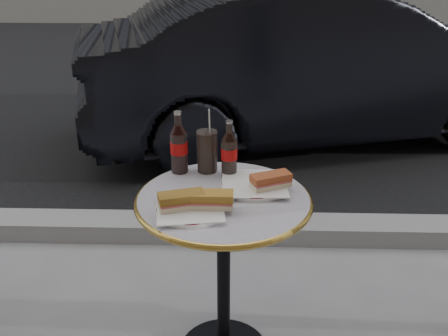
{
  "coord_description": "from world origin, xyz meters",
  "views": [
    {
      "loc": [
        0.05,
        -1.54,
        1.54
      ],
      "look_at": [
        0.0,
        0.05,
        0.82
      ],
      "focal_mm": 40.0,
      "sensor_mm": 36.0,
      "label": 1
    }
  ],
  "objects_px": {
    "bistro_table": "(224,282)",
    "cola_bottle_left": "(179,142)",
    "plate_right": "(254,185)",
    "cola_glass": "(207,151)",
    "plate_left": "(190,210)",
    "cola_bottle_right": "(229,149)",
    "parked_car": "(320,64)"
  },
  "relations": [
    {
      "from": "plate_left",
      "to": "cola_glass",
      "type": "bearing_deg",
      "value": 83.23
    },
    {
      "from": "cola_bottle_left",
      "to": "cola_glass",
      "type": "xyz_separation_m",
      "value": [
        0.11,
        0.01,
        -0.04
      ]
    },
    {
      "from": "cola_bottle_left",
      "to": "cola_bottle_right",
      "type": "bearing_deg",
      "value": -9.7
    },
    {
      "from": "plate_right",
      "to": "cola_bottle_right",
      "type": "distance_m",
      "value": 0.17
    },
    {
      "from": "bistro_table",
      "to": "cola_glass",
      "type": "relative_size",
      "value": 4.45
    },
    {
      "from": "bistro_table",
      "to": "cola_bottle_left",
      "type": "distance_m",
      "value": 0.56
    },
    {
      "from": "plate_right",
      "to": "cola_glass",
      "type": "bearing_deg",
      "value": 142.42
    },
    {
      "from": "plate_right",
      "to": "cola_glass",
      "type": "relative_size",
      "value": 1.48
    },
    {
      "from": "plate_right",
      "to": "cola_bottle_right",
      "type": "height_order",
      "value": "cola_bottle_right"
    },
    {
      "from": "plate_right",
      "to": "cola_glass",
      "type": "xyz_separation_m",
      "value": [
        -0.18,
        0.14,
        0.08
      ]
    },
    {
      "from": "bistro_table",
      "to": "cola_bottle_right",
      "type": "xyz_separation_m",
      "value": [
        0.02,
        0.17,
        0.48
      ]
    },
    {
      "from": "bistro_table",
      "to": "cola_bottle_left",
      "type": "xyz_separation_m",
      "value": [
        -0.18,
        0.21,
        0.49
      ]
    },
    {
      "from": "bistro_table",
      "to": "plate_left",
      "type": "relative_size",
      "value": 3.21
    },
    {
      "from": "bistro_table",
      "to": "cola_bottle_left",
      "type": "relative_size",
      "value": 3.01
    },
    {
      "from": "plate_left",
      "to": "plate_right",
      "type": "xyz_separation_m",
      "value": [
        0.22,
        0.18,
        0.0
      ]
    },
    {
      "from": "cola_glass",
      "to": "plate_right",
      "type": "bearing_deg",
      "value": -37.58
    },
    {
      "from": "plate_right",
      "to": "cola_bottle_left",
      "type": "distance_m",
      "value": 0.33
    },
    {
      "from": "plate_right",
      "to": "parked_car",
      "type": "xyz_separation_m",
      "value": [
        0.6,
        2.46,
        -0.1
      ]
    },
    {
      "from": "plate_right",
      "to": "cola_bottle_right",
      "type": "relative_size",
      "value": 1.1
    },
    {
      "from": "cola_bottle_right",
      "to": "cola_glass",
      "type": "bearing_deg",
      "value": 153.27
    },
    {
      "from": "plate_right",
      "to": "parked_car",
      "type": "bearing_deg",
      "value": 76.22
    },
    {
      "from": "cola_bottle_right",
      "to": "parked_car",
      "type": "xyz_separation_m",
      "value": [
        0.69,
        2.36,
        -0.21
      ]
    },
    {
      "from": "cola_bottle_left",
      "to": "cola_glass",
      "type": "distance_m",
      "value": 0.11
    },
    {
      "from": "plate_left",
      "to": "parked_car",
      "type": "height_order",
      "value": "parked_car"
    },
    {
      "from": "bistro_table",
      "to": "cola_bottle_left",
      "type": "height_order",
      "value": "cola_bottle_left"
    },
    {
      "from": "cola_glass",
      "to": "parked_car",
      "type": "height_order",
      "value": "parked_car"
    },
    {
      "from": "bistro_table",
      "to": "parked_car",
      "type": "distance_m",
      "value": 2.65
    },
    {
      "from": "bistro_table",
      "to": "plate_right",
      "type": "height_order",
      "value": "plate_right"
    },
    {
      "from": "cola_bottle_right",
      "to": "parked_car",
      "type": "height_order",
      "value": "parked_car"
    },
    {
      "from": "plate_left",
      "to": "bistro_table",
      "type": "bearing_deg",
      "value": 44.52
    },
    {
      "from": "parked_car",
      "to": "plate_right",
      "type": "bearing_deg",
      "value": 150.79
    },
    {
      "from": "plate_right",
      "to": "cola_glass",
      "type": "height_order",
      "value": "cola_glass"
    }
  ]
}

